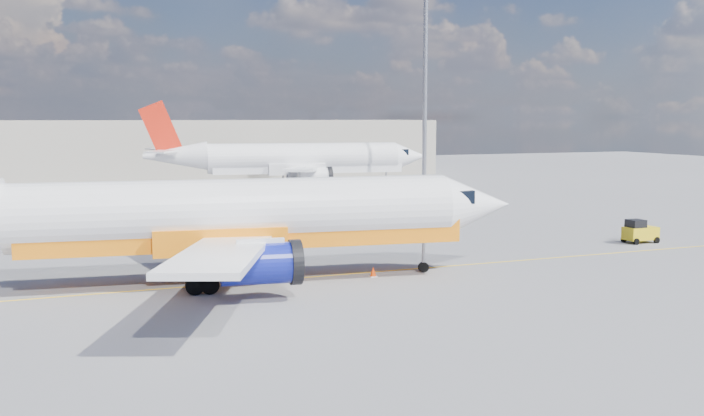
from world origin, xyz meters
name	(u,v)px	position (x,y,z in m)	size (l,w,h in m)	color
ground	(361,286)	(0.00, 0.00, 0.00)	(240.00, 240.00, 0.00)	slate
taxi_line	(340,275)	(0.00, 3.00, 0.01)	(70.00, 0.15, 0.01)	yellow
terminal_main	(191,149)	(5.00, 75.00, 4.00)	(70.00, 14.00, 8.00)	#ACA394
main_jet	(217,217)	(-6.51, 3.32, 3.39)	(33.58, 26.34, 10.17)	white
second_jet	(294,160)	(13.17, 52.75, 3.45)	(34.18, 26.74, 10.34)	white
gse_tug	(640,232)	(22.65, 5.64, 0.75)	(2.24, 1.38, 1.59)	black
traffic_cone	(373,272)	(1.48, 1.87, 0.27)	(0.39, 0.39, 0.55)	white
floodlight_mast	(425,71)	(22.30, 36.99, 13.13)	(1.60, 1.60, 21.90)	#9C9CA4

